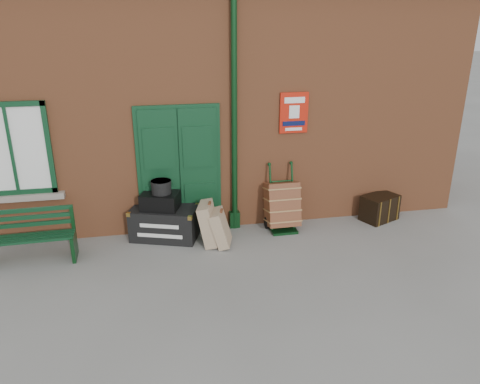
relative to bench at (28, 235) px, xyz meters
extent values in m
plane|color=gray|center=(2.71, -0.85, -0.43)|extent=(80.00, 80.00, 0.00)
cube|color=#A55B35|center=(2.71, 2.65, 1.57)|extent=(10.00, 4.00, 4.00)
cube|color=#0F371D|center=(2.41, 0.61, 0.67)|extent=(1.42, 0.12, 2.32)
cube|color=white|center=(-0.19, 0.60, 1.22)|extent=(1.20, 0.08, 1.50)
cylinder|color=black|center=(3.36, 0.57, 1.57)|extent=(0.10, 0.10, 4.00)
cube|color=red|center=(4.41, 0.62, 1.62)|extent=(0.50, 0.03, 0.70)
cube|color=#0F371D|center=(0.00, -0.07, -0.02)|extent=(1.40, 0.41, 0.04)
cube|color=#0F371D|center=(0.00, 0.14, 0.24)|extent=(1.39, 0.08, 0.37)
cube|color=black|center=(0.67, -0.05, -0.22)|extent=(0.07, 0.42, 0.42)
cube|color=black|center=(2.11, 0.40, -0.16)|extent=(1.24, 0.93, 0.55)
cube|color=black|center=(2.06, 0.40, 0.26)|extent=(0.72, 0.62, 0.28)
cylinder|color=black|center=(2.09, 0.40, 0.51)|extent=(0.42, 0.42, 0.22)
cube|color=tan|center=(2.83, 0.03, -0.07)|extent=(0.46, 0.58, 0.73)
cube|color=tan|center=(3.01, -0.07, -0.12)|extent=(0.45, 0.53, 0.63)
cube|color=black|center=(4.19, 0.24, -0.41)|extent=(0.46, 0.33, 0.05)
cylinder|color=black|center=(3.99, 0.40, 0.16)|extent=(0.04, 0.32, 1.16)
cylinder|color=black|center=(4.39, 0.40, 0.16)|extent=(0.04, 0.32, 1.16)
cylinder|color=black|center=(3.92, 0.42, -0.32)|extent=(0.05, 0.22, 0.22)
cylinder|color=black|center=(4.45, 0.42, -0.32)|extent=(0.05, 0.22, 0.22)
cube|color=brown|center=(4.19, 0.38, 0.04)|extent=(0.57, 0.61, 0.86)
cube|color=black|center=(6.10, 0.40, -0.19)|extent=(0.78, 0.66, 0.48)
camera|label=1|loc=(1.97, -7.03, 3.19)|focal=35.00mm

